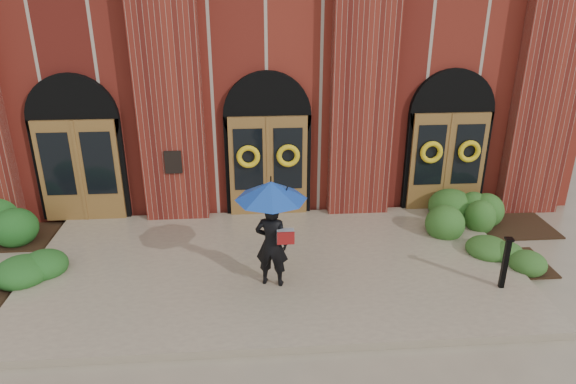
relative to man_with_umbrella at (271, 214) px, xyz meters
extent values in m
plane|color=gray|center=(0.07, 0.58, -1.63)|extent=(90.00, 90.00, 0.00)
cube|color=tan|center=(0.07, 0.73, -1.56)|extent=(10.00, 5.30, 0.15)
cube|color=maroon|center=(0.07, 9.48, 1.87)|extent=(16.00, 12.00, 7.00)
cube|color=black|center=(-2.18, 3.05, 0.02)|extent=(0.40, 0.05, 0.55)
cube|color=maroon|center=(-2.18, 3.31, 1.87)|extent=(1.50, 0.45, 7.00)
cube|color=maroon|center=(2.32, 3.31, 1.87)|extent=(1.50, 0.45, 7.00)
cube|color=maroon|center=(6.82, 3.31, 1.87)|extent=(1.50, 0.45, 7.00)
cube|color=brown|center=(-4.43, 3.29, -0.23)|extent=(1.90, 0.10, 2.50)
cylinder|color=black|center=(-4.43, 3.43, 1.02)|extent=(2.10, 0.22, 2.10)
cube|color=brown|center=(0.07, 3.29, -0.23)|extent=(1.90, 0.10, 2.50)
cylinder|color=black|center=(0.07, 3.43, 1.02)|extent=(2.10, 0.22, 2.10)
cube|color=brown|center=(4.57, 3.29, -0.23)|extent=(1.90, 0.10, 2.50)
cylinder|color=black|center=(4.57, 3.43, 1.02)|extent=(2.10, 0.22, 2.10)
torus|color=yellow|center=(-0.41, 3.17, 0.07)|extent=(0.57, 0.13, 0.57)
torus|color=yellow|center=(0.55, 3.17, 0.07)|extent=(0.57, 0.13, 0.57)
torus|color=yellow|center=(4.09, 3.17, 0.07)|extent=(0.57, 0.13, 0.57)
torus|color=yellow|center=(5.05, 3.17, 0.07)|extent=(0.57, 0.13, 0.57)
imported|color=black|center=(0.00, 0.00, -0.62)|extent=(0.71, 0.56, 1.72)
cone|color=#1540A3|center=(0.00, 0.00, 0.47)|extent=(1.62, 1.62, 0.34)
cylinder|color=black|center=(0.05, -0.05, 0.01)|extent=(0.02, 0.02, 0.57)
cube|color=#ABADB0|center=(0.25, -0.14, -0.40)|extent=(0.35, 0.24, 0.25)
cube|color=maroon|center=(0.25, -0.23, -0.40)|extent=(0.32, 0.10, 0.25)
cube|color=black|center=(4.37, -0.47, -0.98)|extent=(0.10, 0.10, 1.01)
cube|color=black|center=(4.37, -0.47, -0.45)|extent=(0.16, 0.16, 0.04)
ellipsoid|color=#2B571F|center=(5.27, 2.31, -1.24)|extent=(3.06, 1.22, 0.79)
ellipsoid|color=#1F501B|center=(-5.22, 0.35, -1.36)|extent=(1.52, 1.30, 0.54)
ellipsoid|color=#2A521D|center=(5.17, 0.58, -1.41)|extent=(1.28, 1.10, 0.45)
camera|label=1|loc=(-0.35, -8.56, 3.94)|focal=32.00mm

